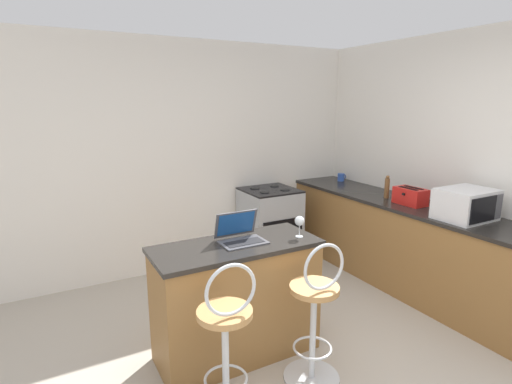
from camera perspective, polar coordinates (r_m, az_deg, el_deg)
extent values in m
cube|color=silver|center=(4.64, -9.59, 4.82)|extent=(12.00, 0.06, 2.60)
cube|color=olive|center=(3.16, -2.75, -15.44)|extent=(1.22, 0.50, 0.87)
cube|color=black|center=(2.98, -2.84, -7.73)|extent=(1.25, 0.53, 0.03)
cube|color=olive|center=(4.55, 20.38, -7.20)|extent=(0.62, 3.14, 0.87)
cube|color=black|center=(4.43, 20.83, -1.67)|extent=(0.65, 3.17, 0.03)
cylinder|color=silver|center=(2.69, -4.36, -23.30)|extent=(0.04, 0.04, 0.68)
torus|color=silver|center=(2.76, -4.32, -25.06)|extent=(0.28, 0.28, 0.02)
cylinder|color=#B7844C|center=(2.50, -4.50, -16.86)|extent=(0.34, 0.34, 0.04)
torus|color=silver|center=(2.34, -3.61, -13.80)|extent=(0.32, 0.02, 0.32)
cylinder|color=silver|center=(3.17, 7.90, -24.68)|extent=(0.40, 0.40, 0.02)
cylinder|color=silver|center=(2.98, 8.11, -19.49)|extent=(0.04, 0.04, 0.68)
torus|color=silver|center=(3.03, 8.05, -21.15)|extent=(0.28, 0.28, 0.02)
cylinder|color=#B7844C|center=(2.81, 8.34, -13.47)|extent=(0.34, 0.34, 0.04)
torus|color=silver|center=(2.66, 9.71, -10.52)|extent=(0.32, 0.02, 0.32)
cube|color=#47474C|center=(2.98, -1.85, -7.21)|extent=(0.34, 0.22, 0.01)
cube|color=black|center=(2.97, -1.70, -7.19)|extent=(0.29, 0.12, 0.00)
cube|color=#47474C|center=(3.05, -2.89, -4.53)|extent=(0.34, 0.07, 0.20)
cube|color=#19478C|center=(3.04, -2.85, -4.53)|extent=(0.30, 0.05, 0.17)
cube|color=silver|center=(3.99, 27.78, -1.56)|extent=(0.48, 0.37, 0.27)
cube|color=black|center=(3.86, 29.72, -2.22)|extent=(0.34, 0.01, 0.22)
cube|color=#4C4C51|center=(4.04, 31.33, -1.79)|extent=(0.10, 0.01, 0.22)
cube|color=red|center=(4.35, 21.19, -0.56)|extent=(0.19, 0.31, 0.17)
cube|color=black|center=(4.30, 20.96, 0.50)|extent=(0.04, 0.22, 0.00)
cube|color=black|center=(4.36, 21.60, 0.60)|extent=(0.04, 0.22, 0.00)
cube|color=black|center=(4.26, 20.32, -0.28)|extent=(0.02, 0.02, 0.02)
cube|color=#9EA3A8|center=(4.89, 1.95, -4.92)|extent=(0.62, 0.60, 0.89)
cube|color=black|center=(4.65, 3.89, -6.33)|extent=(0.53, 0.01, 0.40)
cube|color=black|center=(4.77, 1.99, 0.28)|extent=(0.62, 0.60, 0.02)
cylinder|color=black|center=(4.60, 1.27, -0.02)|extent=(0.11, 0.11, 0.01)
cylinder|color=black|center=(4.74, 4.18, 0.34)|extent=(0.11, 0.11, 0.01)
cylinder|color=black|center=(4.80, -0.17, 0.54)|extent=(0.11, 0.11, 0.01)
cylinder|color=black|center=(4.94, 2.67, 0.87)|extent=(0.11, 0.11, 0.01)
cylinder|color=#2D51AD|center=(5.37, 12.05, 2.08)|extent=(0.09, 0.09, 0.10)
torus|color=#2D51AD|center=(5.41, 12.50, 2.18)|extent=(0.01, 0.06, 0.06)
cylinder|color=brown|center=(4.54, 18.20, 0.51)|extent=(0.05, 0.05, 0.21)
sphere|color=brown|center=(4.52, 18.31, 2.03)|extent=(0.04, 0.04, 0.04)
cylinder|color=silver|center=(3.13, 6.19, -6.34)|extent=(0.06, 0.06, 0.00)
cylinder|color=silver|center=(3.12, 6.21, -5.50)|extent=(0.01, 0.01, 0.09)
sphere|color=silver|center=(3.09, 6.25, -4.12)|extent=(0.08, 0.08, 0.08)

